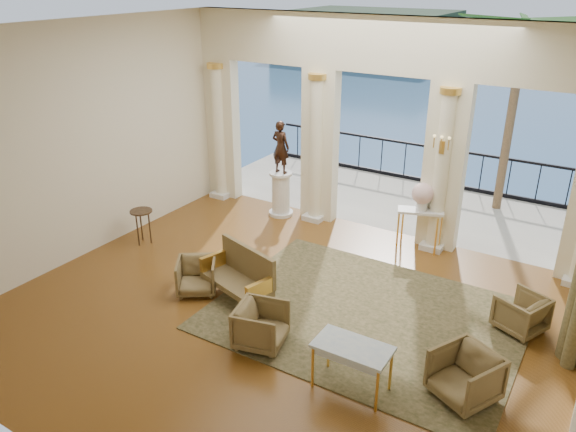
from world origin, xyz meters
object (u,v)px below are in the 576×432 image
Objects in this scene: statue at (281,147)px; side_table at (141,215)px; armchair_c at (521,312)px; console_table at (420,217)px; armchair_d at (261,324)px; game_table at (353,350)px; armchair_b at (465,374)px; armchair_a at (197,275)px; pedestal at (281,194)px; settee at (241,274)px.

statue reaches higher than side_table.
armchair_c is 3.07m from console_table.
armchair_d is 0.71× the size of game_table.
armchair_a is at bearing -155.67° from armchair_b.
statue is (-5.71, 1.90, 1.30)m from armchair_c.
game_table is 1.00× the size of pedestal.
settee is at bearing -68.21° from pedestal.
settee is at bearing 156.69° from game_table.
side_table is at bearing -59.14° from armchair_c.
settee is at bearing -11.99° from side_table.
armchair_b is at bearing -37.58° from armchair_a.
armchair_b is 0.65× the size of statue.
side_table reaches higher than armchair_d.
side_table is (-5.67, 1.75, 0.00)m from game_table.
statue reaches higher than pedestal.
statue is (0.00, -0.00, 1.14)m from pedestal.
pedestal is 1.14m from statue.
statue reaches higher than armchair_d.
armchair_d is 4.37m from side_table.
armchair_b is at bearing -9.00° from side_table.
armchair_b reaches higher than armchair_d.
armchair_b is at bearing -82.76° from console_table.
statue reaches higher than game_table.
settee reaches higher than console_table.
statue is 1.61× the size of side_table.
game_table is at bearing 133.88° from statue.
pedestal is 1.07× the size of console_table.
pedestal reaches higher than console_table.
armchair_d is 0.49× the size of settee.
pedestal is (-2.44, 4.37, 0.13)m from armchair_d.
console_table is (1.96, 3.45, 0.25)m from settee.
statue reaches higher than console_table.
statue reaches higher than armchair_a.
side_table is at bearing 62.13° from statue.
statue reaches higher than settee.
armchair_c is at bearing 7.04° from side_table.
armchair_c is 6.15m from statue.
console_table is (-2.37, 1.91, 0.37)m from armchair_c.
armchair_d is at bearing -144.33° from armchair_b.
armchair_b reaches higher than armchair_a.
armchair_d is 0.76× the size of console_table.
statue is at bearing 64.08° from armchair_a.
statue is (-4.04, 4.55, 1.01)m from game_table.
armchair_a is 3.97m from statue.
armchair_a is 1.01× the size of armchair_c.
side_table is (-4.06, 1.57, 0.27)m from armchair_d.
console_table reaches higher than game_table.
armchair_a is 4.80m from armchair_b.
armchair_d is at bearing -55.07° from armchair_a.
armchair_a is 1.96m from armchair_d.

